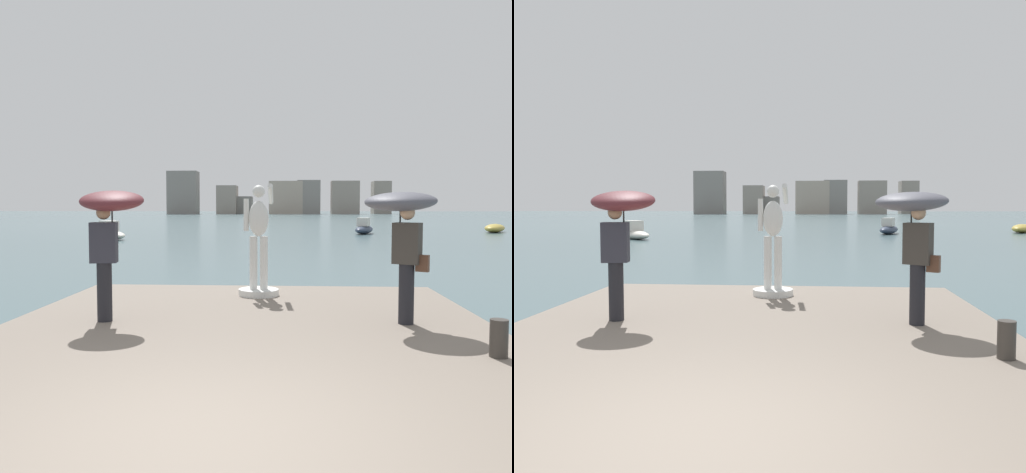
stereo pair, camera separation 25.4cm
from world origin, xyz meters
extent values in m
plane|color=#4C666B|center=(0.00, 40.00, 0.00)|extent=(400.00, 400.00, 0.00)
cube|color=slate|center=(0.00, 2.29, 0.20)|extent=(7.15, 10.57, 0.40)
cylinder|color=silver|center=(0.04, 6.33, 0.46)|extent=(0.78, 0.78, 0.12)
cylinder|color=silver|center=(-0.06, 6.33, 1.03)|extent=(0.15, 0.15, 1.02)
cylinder|color=silver|center=(0.14, 6.33, 1.03)|extent=(0.15, 0.15, 1.02)
ellipsoid|color=silver|center=(0.04, 6.33, 1.88)|extent=(0.38, 0.26, 0.68)
sphere|color=silver|center=(0.04, 6.33, 2.40)|extent=(0.24, 0.24, 0.24)
cylinder|color=silver|center=(-0.20, 6.33, 1.95)|extent=(0.10, 0.10, 0.62)
cylinder|color=silver|center=(0.26, 6.59, 2.36)|extent=(0.10, 0.59, 0.40)
cylinder|color=black|center=(-2.14, 3.90, 0.84)|extent=(0.22, 0.22, 0.88)
cube|color=#2D2D38|center=(-2.14, 3.90, 1.58)|extent=(0.41, 0.29, 0.60)
sphere|color=#A87A5B|center=(-2.14, 3.90, 2.02)|extent=(0.21, 0.21, 0.21)
cylinder|color=#262626|center=(-2.02, 3.95, 1.88)|extent=(0.02, 0.02, 0.50)
ellipsoid|color=#5B2328|center=(-2.02, 3.95, 2.20)|extent=(1.06, 1.09, 0.42)
cylinder|color=black|center=(2.32, 3.98, 0.84)|extent=(0.22, 0.22, 0.88)
cube|color=#38332D|center=(2.32, 3.98, 1.58)|extent=(0.45, 0.40, 0.60)
sphere|color=tan|center=(2.32, 3.98, 2.02)|extent=(0.21, 0.21, 0.21)
cylinder|color=#262626|center=(2.24, 4.07, 1.87)|extent=(0.02, 0.02, 0.49)
ellipsoid|color=#4C4C56|center=(2.24, 4.07, 2.19)|extent=(1.42, 1.43, 0.34)
cube|color=#513323|center=(2.53, 3.88, 1.30)|extent=(0.21, 0.18, 0.24)
cylinder|color=#38332D|center=(2.99, 2.30, 0.62)|extent=(0.20, 0.20, 0.43)
ellipsoid|color=#B2993D|center=(17.60, 40.49, 0.35)|extent=(3.19, 4.16, 0.69)
ellipsoid|color=#2D384C|center=(6.57, 37.56, 0.33)|extent=(2.40, 4.11, 0.65)
cube|color=beige|center=(6.47, 37.28, 0.93)|extent=(1.14, 1.28, 0.64)
ellipsoid|color=silver|center=(-10.82, 29.72, 0.28)|extent=(3.41, 3.79, 0.57)
cube|color=beige|center=(-11.01, 29.95, 0.86)|extent=(1.50, 1.55, 0.68)
cube|color=gray|center=(-28.83, 144.86, 6.04)|extent=(8.36, 6.01, 12.07)
cube|color=gray|center=(-16.47, 146.87, 4.02)|extent=(5.52, 7.90, 8.05)
cube|color=gray|center=(-12.39, 149.69, 2.51)|extent=(5.71, 7.19, 5.03)
cube|color=#A89989|center=(0.21, 146.37, 4.62)|extent=(9.40, 7.11, 9.23)
cube|color=gray|center=(6.59, 146.08, 4.73)|extent=(6.41, 6.37, 9.46)
cube|color=gray|center=(16.80, 145.74, 4.63)|extent=(7.67, 4.87, 9.26)
cube|color=gray|center=(27.90, 151.97, 4.72)|extent=(4.98, 6.30, 9.44)
camera|label=1|loc=(0.58, -3.77, 2.11)|focal=37.05mm
camera|label=2|loc=(0.84, -3.76, 2.11)|focal=37.05mm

